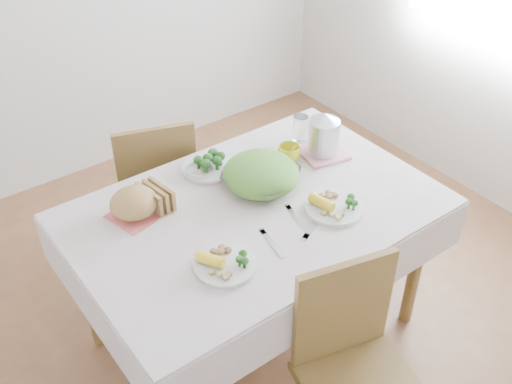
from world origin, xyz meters
TOP-DOWN VIEW (x-y plane):
  - floor at (0.00, 0.00)m, footprint 3.60×3.60m
  - dining_table at (0.00, 0.00)m, footprint 1.40×0.90m
  - tablecloth at (0.00, 0.00)m, footprint 1.50×1.00m
  - chair_near at (-0.08, -0.75)m, footprint 0.49×0.49m
  - chair_far at (-0.07, 0.78)m, footprint 0.51×0.51m
  - salad_bowl at (0.11, 0.10)m, footprint 0.41×0.41m
  - dinner_plate_left at (-0.30, -0.22)m, footprint 0.27×0.27m
  - dinner_plate_right at (0.25, -0.21)m, footprint 0.28×0.28m
  - broccoli_plate at (-0.01, 0.34)m, footprint 0.25×0.25m
  - napkin at (-0.42, 0.25)m, footprint 0.23×0.23m
  - bread_loaf at (-0.42, 0.25)m, footprint 0.24×0.23m
  - fruit_bowl at (-0.06, 0.33)m, footprint 0.15×0.15m
  - yellow_mug at (0.33, 0.18)m, footprint 0.12×0.12m
  - glass_tumbler at (0.48, 0.28)m, footprint 0.08×0.08m
  - pink_tray at (0.49, 0.13)m, footprint 0.24×0.24m
  - electric_kettle at (0.49, 0.13)m, footprint 0.17×0.17m
  - fork_left at (-0.08, -0.22)m, footprint 0.05×0.18m
  - fork_right at (0.09, -0.16)m, footprint 0.06×0.17m
  - knife at (0.12, -0.23)m, footprint 0.18×0.11m

SIDE VIEW (x-z plane):
  - floor at x=0.00m, z-range 0.00..0.00m
  - dining_table at x=0.00m, z-range 0.00..0.75m
  - chair_near at x=-0.08m, z-range 0.02..0.91m
  - chair_far at x=-0.07m, z-range 0.02..0.91m
  - tablecloth at x=0.00m, z-range 0.75..0.76m
  - napkin at x=-0.42m, z-range 0.76..0.77m
  - fork_left at x=-0.08m, z-range 0.76..0.77m
  - fork_right at x=0.09m, z-range 0.76..0.77m
  - knife at x=0.12m, z-range 0.76..0.77m
  - pink_tray at x=0.49m, z-range 0.76..0.78m
  - broccoli_plate at x=-0.01m, z-range 0.76..0.78m
  - dinner_plate_left at x=-0.30m, z-range 0.76..0.78m
  - dinner_plate_right at x=0.25m, z-range 0.76..0.78m
  - fruit_bowl at x=-0.06m, z-range 0.76..0.80m
  - salad_bowl at x=0.11m, z-range 0.76..0.84m
  - yellow_mug at x=0.33m, z-range 0.76..0.84m
  - bread_loaf at x=-0.42m, z-range 0.76..0.88m
  - glass_tumbler at x=0.48m, z-range 0.76..0.90m
  - electric_kettle at x=0.49m, z-range 0.78..0.98m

